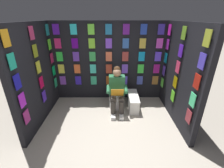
# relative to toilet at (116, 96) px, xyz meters

# --- Properties ---
(ground_plane) EXTENTS (30.00, 30.00, 0.00)m
(ground_plane) POSITION_rel_toilet_xyz_m (0.21, 1.51, -0.33)
(ground_plane) COLOR #B2A899
(display_wall_back) EXTENTS (3.20, 0.14, 2.22)m
(display_wall_back) POSITION_rel_toilet_xyz_m (0.21, -0.54, 0.79)
(display_wall_back) COLOR black
(display_wall_back) RESTS_ON ground
(display_wall_left) EXTENTS (0.14, 2.00, 2.22)m
(display_wall_left) POSITION_rel_toilet_xyz_m (-1.39, 0.51, 0.79)
(display_wall_left) COLOR black
(display_wall_left) RESTS_ON ground
(display_wall_right) EXTENTS (0.14, 2.00, 2.22)m
(display_wall_right) POSITION_rel_toilet_xyz_m (1.80, 0.51, 0.79)
(display_wall_right) COLOR black
(display_wall_right) RESTS_ON ground
(toilet) EXTENTS (0.41, 0.56, 0.77)m
(toilet) POSITION_rel_toilet_xyz_m (0.00, 0.00, 0.00)
(toilet) COLOR white
(toilet) RESTS_ON ground
(person_reading) EXTENTS (0.53, 0.68, 1.19)m
(person_reading) POSITION_rel_toilet_xyz_m (-0.00, 0.23, 0.27)
(person_reading) COLOR #286B42
(person_reading) RESTS_ON ground
(comic_longbox_near) EXTENTS (0.28, 0.81, 0.38)m
(comic_longbox_near) POSITION_rel_toilet_xyz_m (-0.45, 0.08, -0.14)
(comic_longbox_near) COLOR white
(comic_longbox_near) RESTS_ON ground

